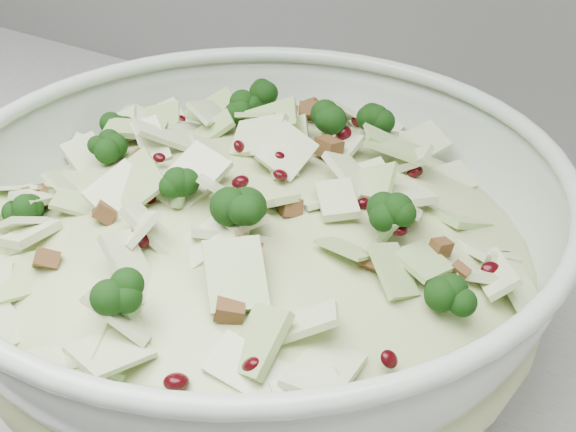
# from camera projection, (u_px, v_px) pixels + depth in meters

# --- Properties ---
(mixing_bowl) EXTENTS (0.45, 0.45, 0.16)m
(mixing_bowl) POSITION_uv_depth(u_px,v_px,m) (255.00, 266.00, 0.52)
(mixing_bowl) COLOR #B4C6B4
(mixing_bowl) RESTS_ON counter
(salad) EXTENTS (0.47, 0.47, 0.16)m
(salad) POSITION_uv_depth(u_px,v_px,m) (255.00, 234.00, 0.51)
(salad) COLOR #B1B77D
(salad) RESTS_ON mixing_bowl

